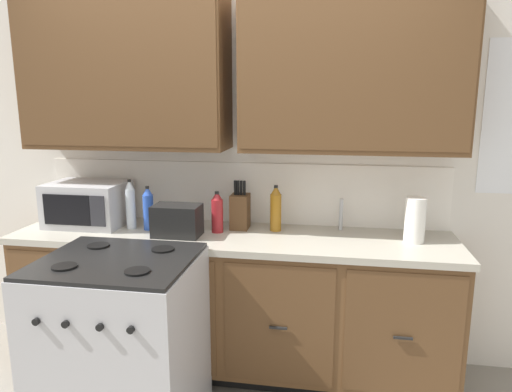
{
  "coord_description": "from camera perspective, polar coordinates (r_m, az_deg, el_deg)",
  "views": [
    {
      "loc": [
        0.61,
        -2.36,
        1.71
      ],
      "look_at": [
        0.16,
        0.27,
        1.15
      ],
      "focal_mm": 32.64,
      "sensor_mm": 36.0,
      "label": 1
    }
  ],
  "objects": [
    {
      "name": "bottle_clear",
      "position": [
        3.04,
        -15.12,
        -1.03
      ],
      "size": [
        0.06,
        0.06,
        0.32
      ],
      "color": "silver",
      "rests_on": "counter_run"
    },
    {
      "name": "wall_unit",
      "position": [
        2.93,
        -2.29,
        10.59
      ],
      "size": [
        3.85,
        0.4,
        2.52
      ],
      "color": "white",
      "rests_on": "ground_plane"
    },
    {
      "name": "stove_range",
      "position": [
        2.6,
        -16.12,
        -17.17
      ],
      "size": [
        0.76,
        0.68,
        0.95
      ],
      "color": "#B7B7BC",
      "rests_on": "ground_plane"
    },
    {
      "name": "microwave",
      "position": [
        3.22,
        -19.9,
        -0.9
      ],
      "size": [
        0.48,
        0.37,
        0.28
      ],
      "color": "#B7B7BC",
      "rests_on": "counter_run"
    },
    {
      "name": "knife_block",
      "position": [
        2.94,
        -1.97,
        -1.82
      ],
      "size": [
        0.11,
        0.14,
        0.31
      ],
      "color": "#52361E",
      "rests_on": "counter_run"
    },
    {
      "name": "paper_towel_roll",
      "position": [
        2.81,
        18.91,
        -2.79
      ],
      "size": [
        0.12,
        0.12,
        0.26
      ],
      "primitive_type": "cylinder",
      "color": "white",
      "rests_on": "counter_run"
    },
    {
      "name": "bottle_blue",
      "position": [
        2.99,
        -13.07,
        -1.5
      ],
      "size": [
        0.07,
        0.07,
        0.28
      ],
      "color": "blue",
      "rests_on": "counter_run"
    },
    {
      "name": "bottle_amber",
      "position": [
        2.89,
        2.44,
        -1.56
      ],
      "size": [
        0.07,
        0.07,
        0.29
      ],
      "color": "#9E6619",
      "rests_on": "counter_run"
    },
    {
      "name": "bottle_red",
      "position": [
        2.87,
        -4.78,
        -2.02
      ],
      "size": [
        0.07,
        0.07,
        0.26
      ],
      "color": "maroon",
      "rests_on": "counter_run"
    },
    {
      "name": "counter_run",
      "position": [
        3.0,
        -2.93,
        -12.76
      ],
      "size": [
        2.68,
        0.64,
        0.9
      ],
      "color": "black",
      "rests_on": "ground_plane"
    },
    {
      "name": "sink_faucet",
      "position": [
        2.96,
        10.38,
        -2.24
      ],
      "size": [
        0.02,
        0.02,
        0.2
      ],
      "primitive_type": "cylinder",
      "color": "#B2B5BA",
      "rests_on": "counter_run"
    },
    {
      "name": "toaster",
      "position": [
        2.83,
        -9.64,
        -2.97
      ],
      "size": [
        0.28,
        0.18,
        0.19
      ],
      "color": "black",
      "rests_on": "counter_run"
    }
  ]
}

